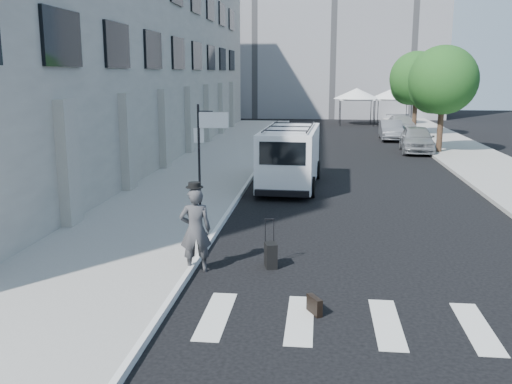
% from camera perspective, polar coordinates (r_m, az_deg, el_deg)
% --- Properties ---
extents(ground, '(120.00, 120.00, 0.00)m').
position_cam_1_polar(ground, '(13.79, 2.37, -7.36)').
color(ground, black).
rests_on(ground, ground).
extents(sidewalk_left, '(4.50, 48.00, 0.15)m').
position_cam_1_polar(sidewalk_left, '(29.78, -3.61, 3.23)').
color(sidewalk_left, gray).
rests_on(sidewalk_left, ground).
extents(sidewalk_right, '(4.00, 56.00, 0.15)m').
position_cam_1_polar(sidewalk_right, '(34.26, 20.08, 3.66)').
color(sidewalk_right, gray).
rests_on(sidewalk_right, ground).
extents(building_left, '(10.00, 44.00, 12.00)m').
position_cam_1_polar(building_left, '(33.41, -15.85, 13.94)').
color(building_left, gray).
rests_on(building_left, ground).
extents(sign_pole, '(1.03, 0.07, 3.50)m').
position_cam_1_polar(sign_pole, '(16.62, -4.95, 5.31)').
color(sign_pole, black).
rests_on(sign_pole, sidewalk_left).
extents(tree_near, '(3.80, 3.83, 6.03)m').
position_cam_1_polar(tree_near, '(33.80, 17.98, 10.35)').
color(tree_near, black).
rests_on(tree_near, ground).
extents(tree_far, '(3.80, 3.83, 6.03)m').
position_cam_1_polar(tree_far, '(42.66, 15.59, 10.69)').
color(tree_far, black).
rests_on(tree_far, ground).
extents(tent_left, '(4.00, 4.00, 3.20)m').
position_cam_1_polar(tent_left, '(51.12, 10.03, 9.65)').
color(tent_left, black).
rests_on(tent_left, ground).
extents(tent_right, '(4.00, 4.00, 3.20)m').
position_cam_1_polar(tent_right, '(51.91, 13.57, 9.53)').
color(tent_right, black).
rests_on(tent_right, ground).
extents(businessman, '(0.82, 0.64, 1.99)m').
position_cam_1_polar(businessman, '(13.17, -6.08, -3.80)').
color(businessman, '#3C3C3F').
rests_on(businessman, ground).
extents(briefcase, '(0.32, 0.44, 0.34)m').
position_cam_1_polar(briefcase, '(11.18, 5.86, -11.20)').
color(briefcase, black).
rests_on(briefcase, ground).
extents(suitcase, '(0.35, 0.46, 1.14)m').
position_cam_1_polar(suitcase, '(13.58, 1.48, -6.31)').
color(suitcase, black).
rests_on(suitcase, ground).
extents(cargo_van, '(2.44, 6.36, 2.36)m').
position_cam_1_polar(cargo_van, '(23.11, 3.46, 3.59)').
color(cargo_van, white).
rests_on(cargo_van, ground).
extents(parked_car_a, '(2.12, 4.63, 1.54)m').
position_cam_1_polar(parked_car_a, '(34.34, 15.79, 5.12)').
color(parked_car_a, gray).
rests_on(parked_car_a, ground).
extents(parked_car_b, '(1.52, 4.09, 1.34)m').
position_cam_1_polar(parked_car_b, '(40.29, 13.34, 6.04)').
color(parked_car_b, slate).
rests_on(parked_car_b, ground).
extents(parked_car_c, '(2.04, 5.00, 1.45)m').
position_cam_1_polar(parked_car_c, '(43.18, 14.34, 6.44)').
color(parked_car_c, '#AFB3B7').
rests_on(parked_car_c, ground).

